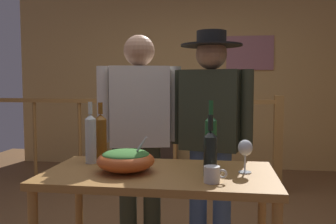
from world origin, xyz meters
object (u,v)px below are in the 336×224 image
(wine_bottle_dark, at_px, (210,152))
(person_standing_right, at_px, (211,124))
(stair_railing, at_px, (170,130))
(wine_bottle_green, at_px, (211,140))
(tv_console, at_px, (145,155))
(mug_white, at_px, (212,174))
(salad_bowl, at_px, (126,159))
(person_standing_left, at_px, (140,125))
(framed_picture, at_px, (250,53))
(serving_table, at_px, (159,188))
(wine_bottle_clear, at_px, (91,138))
(wine_glass, at_px, (245,149))
(flat_screen_tv, at_px, (145,122))
(wine_bottle_amber, at_px, (101,136))

(wine_bottle_dark, height_order, person_standing_right, person_standing_right)
(stair_railing, xyz_separation_m, wine_bottle_dark, (0.55, -2.41, 0.21))
(wine_bottle_dark, relative_size, wine_bottle_green, 0.83)
(tv_console, height_order, mug_white, mug_white)
(salad_bowl, xyz_separation_m, wine_bottle_green, (0.46, 0.18, 0.09))
(mug_white, xyz_separation_m, person_standing_left, (-0.56, 0.86, 0.13))
(stair_railing, relative_size, person_standing_left, 2.26)
(framed_picture, distance_m, wine_bottle_dark, 3.73)
(salad_bowl, distance_m, wine_bottle_green, 0.50)
(serving_table, bearing_deg, wine_bottle_clear, 161.96)
(mug_white, bearing_deg, person_standing_right, 92.22)
(salad_bowl, distance_m, wine_glass, 0.65)
(wine_bottle_clear, bearing_deg, wine_glass, -6.96)
(wine_bottle_dark, relative_size, wine_bottle_clear, 0.86)
(serving_table, relative_size, mug_white, 10.93)
(framed_picture, height_order, wine_glass, framed_picture)
(flat_screen_tv, xyz_separation_m, mug_white, (1.06, -3.42, 0.13))
(salad_bowl, height_order, wine_bottle_green, wine_bottle_green)
(framed_picture, xyz_separation_m, person_standing_right, (-0.49, -2.88, -0.74))
(wine_bottle_green, distance_m, wine_bottle_clear, 0.72)
(framed_picture, bearing_deg, mug_white, -96.93)
(stair_railing, bearing_deg, tv_console, 118.24)
(serving_table, xyz_separation_m, mug_white, (0.29, -0.18, 0.13))
(wine_glass, height_order, wine_bottle_amber, wine_bottle_amber)
(serving_table, distance_m, wine_bottle_amber, 0.54)
(serving_table, xyz_separation_m, person_standing_right, (0.26, 0.67, 0.28))
(framed_picture, xyz_separation_m, wine_bottle_dark, (-0.47, -3.61, -0.80))
(salad_bowl, xyz_separation_m, wine_bottle_amber, (-0.24, 0.28, 0.08))
(wine_bottle_dark, xyz_separation_m, wine_bottle_clear, (-0.73, 0.20, 0.03))
(framed_picture, bearing_deg, wine_bottle_clear, -109.32)
(wine_bottle_dark, bearing_deg, stair_railing, 102.96)
(wine_glass, relative_size, wine_bottle_clear, 0.49)
(stair_railing, relative_size, wine_bottle_dark, 11.47)
(stair_railing, relative_size, flat_screen_tv, 5.55)
(wine_glass, height_order, wine_bottle_green, wine_bottle_green)
(wine_bottle_dark, xyz_separation_m, person_standing_right, (-0.02, 0.73, 0.06))
(stair_railing, distance_m, person_standing_right, 1.78)
(framed_picture, bearing_deg, tv_console, -169.15)
(serving_table, distance_m, wine_glass, 0.52)
(stair_railing, distance_m, person_standing_left, 1.70)
(framed_picture, bearing_deg, wine_bottle_dark, -97.39)
(tv_console, distance_m, wine_bottle_green, 3.37)
(flat_screen_tv, xyz_separation_m, salad_bowl, (0.58, -3.26, 0.16))
(framed_picture, bearing_deg, serving_table, -101.91)
(stair_railing, relative_size, serving_table, 2.93)
(stair_railing, bearing_deg, wine_bottle_dark, -77.04)
(tv_console, relative_size, salad_bowl, 2.83)
(wine_bottle_amber, distance_m, mug_white, 0.84)
(wine_glass, xyz_separation_m, wine_bottle_dark, (-0.18, -0.09, -0.00))
(wine_bottle_dark, relative_size, person_standing_left, 0.20)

